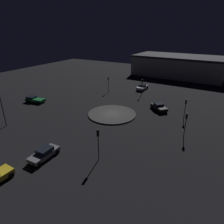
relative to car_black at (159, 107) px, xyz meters
name	(u,v)px	position (x,y,z in m)	size (l,w,h in m)	color
ground_plane	(112,115)	(7.44, 6.91, -0.75)	(115.73, 115.73, 0.00)	black
roundabout_island	(112,114)	(7.44, 6.91, -0.63)	(9.58, 9.58, 0.24)	#383838
car_black	(159,107)	(0.00, 0.00, 0.00)	(4.28, 4.12, 1.48)	black
car_grey	(44,153)	(8.23, 23.88, -0.01)	(2.06, 4.28, 1.43)	slate
car_white	(142,87)	(8.57, -12.45, 0.04)	(2.11, 4.36, 1.55)	white
car_green	(35,99)	(26.87, 9.43, -0.07)	(4.81, 2.60, 1.29)	#1E7238
traffic_light_west	(185,105)	(-5.47, 1.86, 2.05)	(0.39, 0.36, 3.93)	#2D2D2D
traffic_light_south	(142,84)	(6.85, -7.44, 2.26)	(0.31, 0.36, 4.23)	#2D2D2D
traffic_light_southeast	(108,81)	(15.79, -5.86, 2.18)	(0.37, 0.40, 4.11)	#2D2D2D
traffic_light_west_near	(186,120)	(-6.84, 8.87, 2.13)	(0.37, 0.33, 4.04)	#2D2D2D
traffic_light_northwest	(98,139)	(1.71, 20.65, 2.42)	(0.36, 0.39, 4.47)	#2D2D2D
streetlamp_northeast_near	(1,100)	(21.34, 20.50, 4.09)	(0.48, 0.48, 7.64)	#4C4C51
store_building	(178,66)	(4.05, -35.65, 2.80)	(31.01, 16.44, 7.11)	#ADA893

